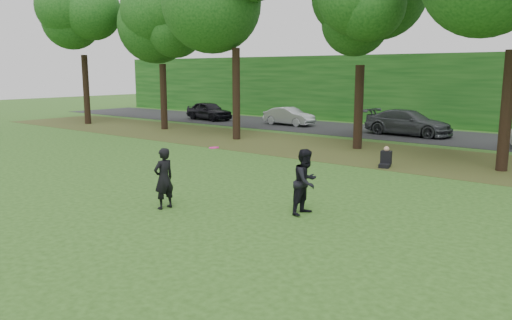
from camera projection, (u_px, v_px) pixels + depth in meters
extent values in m
plane|color=#264716|center=(207.00, 228.00, 12.37)|extent=(120.00, 120.00, 0.00)
cube|color=#473519|center=(408.00, 157.00, 22.40)|extent=(60.00, 7.00, 0.01)
cube|color=black|center=(462.00, 138.00, 28.58)|extent=(70.00, 7.00, 0.02)
cube|color=#134313|center=(492.00, 91.00, 32.77)|extent=(70.00, 3.00, 5.00)
imported|color=black|center=(164.00, 178.00, 13.96)|extent=(0.47, 0.67, 1.73)
imported|color=black|center=(306.00, 182.00, 13.42)|extent=(0.68, 0.87, 1.79)
imported|color=black|center=(209.00, 111.00, 39.21)|extent=(4.36, 2.20, 1.42)
imported|color=#979A9E|center=(289.00, 116.00, 35.44)|extent=(3.88, 1.50, 1.26)
imported|color=#3B3F43|center=(408.00, 122.00, 29.91)|extent=(5.30, 2.35, 1.51)
cylinder|color=#FD1595|center=(214.00, 148.00, 13.51)|extent=(0.32, 0.32, 0.05)
cube|color=black|center=(385.00, 166.00, 20.03)|extent=(0.52, 0.64, 0.16)
cube|color=black|center=(386.00, 158.00, 20.23)|extent=(0.49, 0.43, 0.56)
sphere|color=tan|center=(387.00, 149.00, 20.17)|extent=(0.22, 0.22, 0.22)
cylinder|color=black|center=(86.00, 90.00, 36.16)|extent=(0.44, 0.44, 4.96)
sphere|color=#134313|center=(81.00, 7.00, 35.14)|extent=(7.00, 7.00, 7.00)
cylinder|color=black|center=(164.00, 97.00, 32.87)|extent=(0.44, 0.44, 4.28)
sphere|color=#134313|center=(161.00, 19.00, 31.99)|extent=(6.00, 6.00, 6.00)
cylinder|color=black|center=(236.00, 94.00, 27.91)|extent=(0.44, 0.44, 5.08)
cylinder|color=black|center=(359.00, 107.00, 24.57)|extent=(0.44, 0.44, 4.12)
sphere|color=#134313|center=(362.00, 6.00, 23.72)|extent=(5.80, 5.80, 5.80)
cylinder|color=black|center=(506.00, 111.00, 19.01)|extent=(0.44, 0.44, 4.62)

